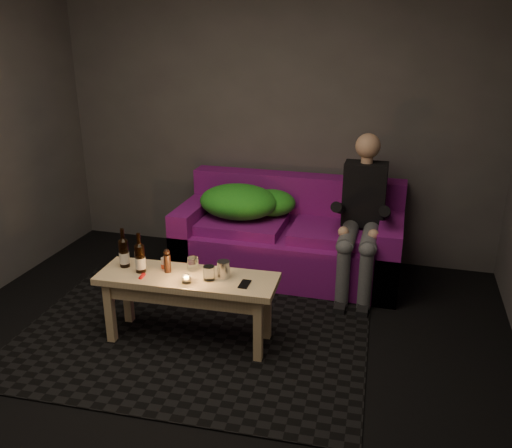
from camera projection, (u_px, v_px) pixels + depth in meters
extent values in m
plane|color=black|center=(185.00, 391.00, 3.24)|extent=(4.50, 4.50, 0.00)
plane|color=#454345|center=(276.00, 115.00, 4.83)|extent=(4.00, 0.00, 4.00)
cube|color=black|center=(193.00, 335.00, 3.81)|extent=(2.49, 1.86, 0.01)
cube|color=#7E107B|center=(288.00, 252.00, 4.71)|extent=(1.89, 0.85, 0.40)
cube|color=#7E107B|center=(297.00, 197.00, 4.86)|extent=(1.89, 0.21, 0.42)
cube|color=#7E107B|center=(196.00, 233.00, 4.89)|extent=(0.19, 0.85, 0.59)
cube|color=#7E107B|center=(389.00, 253.00, 4.47)|extent=(0.19, 0.85, 0.59)
cube|color=#7E107B|center=(243.00, 224.00, 4.69)|extent=(0.71, 0.57, 0.09)
cube|color=#7E107B|center=(334.00, 233.00, 4.49)|extent=(0.71, 0.57, 0.09)
ellipsoid|color=green|center=(239.00, 202.00, 4.68)|extent=(0.68, 0.53, 0.28)
ellipsoid|color=green|center=(272.00, 203.00, 4.74)|extent=(0.42, 0.34, 0.23)
ellipsoid|color=green|center=(220.00, 203.00, 4.86)|extent=(0.30, 0.25, 0.15)
cube|color=black|center=(364.00, 194.00, 4.41)|extent=(0.34, 0.21, 0.52)
sphere|color=tan|center=(368.00, 146.00, 4.27)|extent=(0.20, 0.20, 0.20)
cylinder|color=#41434A|center=(348.00, 236.00, 4.25)|extent=(0.13, 0.47, 0.13)
cylinder|color=#41434A|center=(370.00, 238.00, 4.21)|extent=(0.13, 0.47, 0.13)
cylinder|color=#41434A|center=(343.00, 278.00, 4.14)|extent=(0.10, 0.10, 0.48)
cylinder|color=#41434A|center=(365.00, 281.00, 4.10)|extent=(0.10, 0.10, 0.48)
cube|color=black|center=(340.00, 306.00, 4.16)|extent=(0.09, 0.21, 0.06)
cube|color=black|center=(363.00, 309.00, 4.12)|extent=(0.09, 0.21, 0.06)
cube|color=#D7B67E|center=(187.00, 279.00, 3.61)|extent=(1.22, 0.44, 0.04)
cube|color=#D7B67E|center=(188.00, 289.00, 3.63)|extent=(1.07, 0.34, 0.11)
cube|color=#D7B67E|center=(110.00, 313.00, 3.67)|extent=(0.06, 0.06, 0.45)
cube|color=#D7B67E|center=(128.00, 294.00, 3.92)|extent=(0.06, 0.06, 0.45)
cube|color=#D7B67E|center=(258.00, 331.00, 3.46)|extent=(0.06, 0.06, 0.45)
cube|color=#D7B67E|center=(267.00, 310.00, 3.71)|extent=(0.06, 0.06, 0.45)
cylinder|color=black|center=(124.00, 254.00, 3.71)|extent=(0.07, 0.07, 0.19)
cylinder|color=white|center=(124.00, 258.00, 3.71)|extent=(0.07, 0.07, 0.08)
cone|color=black|center=(123.00, 239.00, 3.67)|extent=(0.07, 0.07, 0.03)
cylinder|color=black|center=(122.00, 235.00, 3.66)|extent=(0.03, 0.03, 0.09)
cylinder|color=black|center=(140.00, 259.00, 3.62)|extent=(0.07, 0.07, 0.19)
cylinder|color=white|center=(140.00, 263.00, 3.63)|extent=(0.07, 0.07, 0.08)
cone|color=black|center=(139.00, 244.00, 3.59)|extent=(0.07, 0.07, 0.03)
cylinder|color=black|center=(139.00, 240.00, 3.58)|extent=(0.03, 0.03, 0.09)
cylinder|color=silver|center=(164.00, 264.00, 3.66)|extent=(0.05, 0.05, 0.09)
cylinder|color=black|center=(167.00, 263.00, 3.63)|extent=(0.06, 0.06, 0.13)
cylinder|color=white|center=(193.00, 264.00, 3.67)|extent=(0.08, 0.08, 0.09)
cylinder|color=white|center=(186.00, 279.00, 3.49)|extent=(0.06, 0.06, 0.05)
sphere|color=orange|center=(186.00, 278.00, 3.49)|extent=(0.02, 0.02, 0.02)
cylinder|color=white|center=(209.00, 273.00, 3.52)|extent=(0.09, 0.09, 0.10)
cylinder|color=#ADAFB4|center=(224.00, 269.00, 3.55)|extent=(0.10, 0.10, 0.12)
cube|color=black|center=(245.00, 284.00, 3.47)|extent=(0.06, 0.12, 0.01)
cube|color=red|center=(142.00, 276.00, 3.58)|extent=(0.03, 0.08, 0.01)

